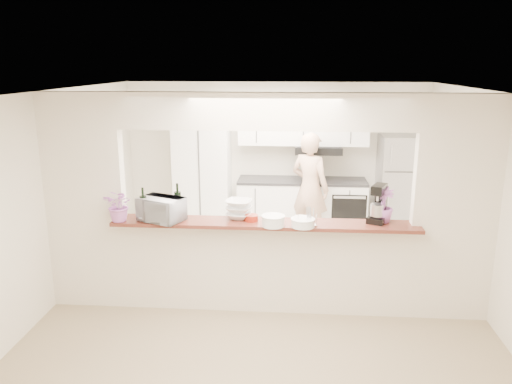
# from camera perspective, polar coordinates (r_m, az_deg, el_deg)

# --- Properties ---
(floor) EXTENTS (6.00, 6.00, 0.00)m
(floor) POSITION_cam_1_polar(r_m,az_deg,el_deg) (6.01, 0.98, -13.21)
(floor) COLOR tan
(floor) RESTS_ON ground
(tile_overlay) EXTENTS (5.00, 2.90, 0.01)m
(tile_overlay) POSITION_cam_1_polar(r_m,az_deg,el_deg) (7.41, 1.72, -7.60)
(tile_overlay) COLOR beige
(tile_overlay) RESTS_ON floor
(partition) EXTENTS (5.00, 0.15, 2.50)m
(partition) POSITION_cam_1_polar(r_m,az_deg,el_deg) (5.48, 1.04, 0.65)
(partition) COLOR #EEE4D0
(partition) RESTS_ON floor
(bar_counter) EXTENTS (3.40, 0.38, 1.09)m
(bar_counter) POSITION_cam_1_polar(r_m,az_deg,el_deg) (5.76, 1.00, -8.15)
(bar_counter) COLOR #EEE4D0
(bar_counter) RESTS_ON floor
(kitchen_cabinets) EXTENTS (3.15, 0.62, 2.25)m
(kitchen_cabinets) POSITION_cam_1_polar(r_m,az_deg,el_deg) (8.25, 0.87, 1.77)
(kitchen_cabinets) COLOR white
(kitchen_cabinets) RESTS_ON floor
(refrigerator) EXTENTS (0.75, 0.70, 1.70)m
(refrigerator) POSITION_cam_1_polar(r_m,az_deg,el_deg) (8.38, 16.29, 0.50)
(refrigerator) COLOR #9D9CA1
(refrigerator) RESTS_ON floor
(flower_left) EXTENTS (0.39, 0.36, 0.37)m
(flower_left) POSITION_cam_1_polar(r_m,az_deg,el_deg) (5.71, -15.31, -1.47)
(flower_left) COLOR pink
(flower_left) RESTS_ON bar_counter
(wine_bottle_a) EXTENTS (0.08, 0.08, 0.38)m
(wine_bottle_a) POSITION_cam_1_polar(r_m,az_deg,el_deg) (5.68, -12.73, -1.76)
(wine_bottle_a) COLOR black
(wine_bottle_a) RESTS_ON bar_counter
(wine_bottle_b) EXTENTS (0.08, 0.08, 0.39)m
(wine_bottle_b) POSITION_cam_1_polar(r_m,az_deg,el_deg) (5.75, -8.92, -1.32)
(wine_bottle_b) COLOR black
(wine_bottle_b) RESTS_ON bar_counter
(toaster_oven) EXTENTS (0.57, 0.49, 0.27)m
(toaster_oven) POSITION_cam_1_polar(r_m,az_deg,el_deg) (5.63, -10.79, -1.95)
(toaster_oven) COLOR silver
(toaster_oven) RESTS_ON bar_counter
(serving_bowls) EXTENTS (0.33, 0.33, 0.21)m
(serving_bowls) POSITION_cam_1_polar(r_m,az_deg,el_deg) (5.63, -1.99, -2.01)
(serving_bowls) COLOR white
(serving_bowls) RESTS_ON bar_counter
(plate_stack_a) EXTENTS (0.25, 0.25, 0.12)m
(plate_stack_a) POSITION_cam_1_polar(r_m,az_deg,el_deg) (5.38, 1.97, -3.31)
(plate_stack_a) COLOR white
(plate_stack_a) RESTS_ON bar_counter
(plate_stack_b) EXTENTS (0.26, 0.26, 0.09)m
(plate_stack_b) POSITION_cam_1_polar(r_m,az_deg,el_deg) (5.38, 5.38, -3.50)
(plate_stack_b) COLOR white
(plate_stack_b) RESTS_ON bar_counter
(red_bowl) EXTENTS (0.15, 0.15, 0.07)m
(red_bowl) POSITION_cam_1_polar(r_m,az_deg,el_deg) (5.56, -0.54, -2.98)
(red_bowl) COLOR maroon
(red_bowl) RESTS_ON bar_counter
(tan_bowl) EXTENTS (0.14, 0.14, 0.07)m
(tan_bowl) POSITION_cam_1_polar(r_m,az_deg,el_deg) (5.54, 5.15, -3.11)
(tan_bowl) COLOR tan
(tan_bowl) RESTS_ON bar_counter
(utensil_caddy) EXTENTS (0.25, 0.18, 0.21)m
(utensil_caddy) POSITION_cam_1_polar(r_m,az_deg,el_deg) (5.41, 5.70, -2.96)
(utensil_caddy) COLOR silver
(utensil_caddy) RESTS_ON bar_counter
(stand_mixer) EXTENTS (0.28, 0.33, 0.42)m
(stand_mixer) POSITION_cam_1_polar(r_m,az_deg,el_deg) (5.66, 13.87, -1.44)
(stand_mixer) COLOR black
(stand_mixer) RESTS_ON bar_counter
(flower_right) EXTENTS (0.25, 0.25, 0.39)m
(flower_right) POSITION_cam_1_polar(r_m,az_deg,el_deg) (5.65, 14.34, -1.44)
(flower_right) COLOR #B56ECC
(flower_right) RESTS_ON bar_counter
(person) EXTENTS (0.77, 0.70, 1.77)m
(person) POSITION_cam_1_polar(r_m,az_deg,el_deg) (7.85, 6.17, 0.34)
(person) COLOR #D4A88A
(person) RESTS_ON floor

